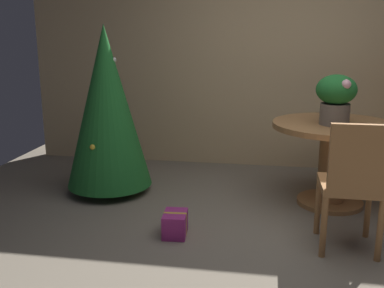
% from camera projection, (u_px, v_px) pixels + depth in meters
% --- Properties ---
extents(ground_plane, '(6.60, 6.60, 0.00)m').
position_uv_depth(ground_plane, '(290.00, 250.00, 3.23)').
color(ground_plane, '#756B5B').
extents(back_wall_panel, '(6.00, 0.10, 2.60)m').
position_uv_depth(back_wall_panel, '(287.00, 55.00, 5.03)').
color(back_wall_panel, tan).
rests_on(back_wall_panel, ground_plane).
extents(round_dining_table, '(1.10, 1.10, 0.76)m').
position_uv_depth(round_dining_table, '(333.00, 149.00, 3.99)').
color(round_dining_table, '#9E6B3D').
rests_on(round_dining_table, ground_plane).
extents(flower_vase, '(0.34, 0.34, 0.43)m').
position_uv_depth(flower_vase, '(336.00, 96.00, 3.80)').
color(flower_vase, '#665B51').
rests_on(flower_vase, round_dining_table).
extents(wooden_chair_near, '(0.41, 0.43, 0.95)m').
position_uv_depth(wooden_chair_near, '(352.00, 181.00, 3.09)').
color(wooden_chair_near, '#9E6B3D').
rests_on(wooden_chair_near, ground_plane).
extents(holiday_tree, '(0.82, 0.82, 1.62)m').
position_uv_depth(holiday_tree, '(107.00, 107.00, 4.24)').
color(holiday_tree, brown).
rests_on(holiday_tree, ground_plane).
extents(gift_box_purple, '(0.19, 0.26, 0.18)m').
position_uv_depth(gift_box_purple, '(175.00, 224.00, 3.45)').
color(gift_box_purple, '#9E287A').
rests_on(gift_box_purple, ground_plane).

